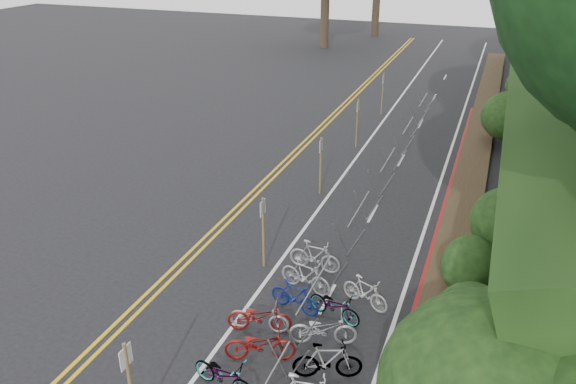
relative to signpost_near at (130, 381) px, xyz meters
name	(u,v)px	position (x,y,z in m)	size (l,w,h in m)	color
ground	(167,360)	(-0.56, 2.14, -1.37)	(120.00, 120.00, 0.00)	black
road_markings	(314,203)	(0.07, 12.24, -1.36)	(7.47, 80.00, 0.01)	gold
red_curb	(447,202)	(5.14, 14.14, -1.32)	(0.25, 28.00, 0.10)	maroon
bike_racks_rest	(387,166)	(2.44, 15.14, -0.51)	(1.14, 23.00, 1.17)	gray
signpost_near	(130,381)	(0.00, 0.00, 0.00)	(0.08, 0.40, 2.39)	brown
signposts_rest	(341,139)	(0.04, 16.14, 0.06)	(0.08, 18.40, 2.50)	brown
bike_front	(259,316)	(1.22, 4.08, -0.90)	(1.78, 0.62, 0.94)	maroon
bike_valet	(284,351)	(2.35, 3.02, -0.89)	(3.39, 10.20, 1.09)	#9E9EA3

